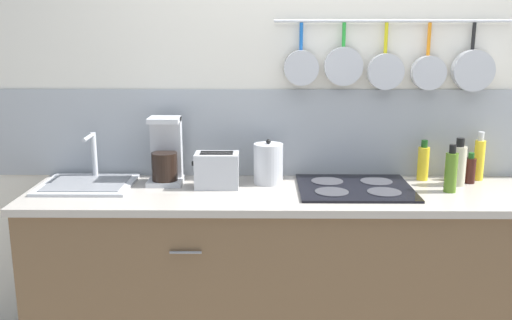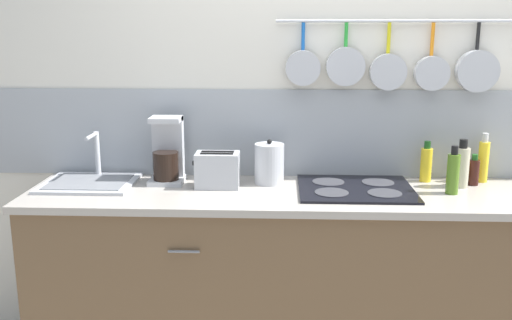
% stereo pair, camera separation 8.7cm
% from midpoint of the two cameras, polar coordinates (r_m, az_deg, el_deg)
% --- Properties ---
extents(wall_back, '(7.20, 0.16, 2.60)m').
position_cam_midpoint_polar(wall_back, '(3.01, 10.09, 4.97)').
color(wall_back, silver).
rests_on(wall_back, ground_plane).
extents(cabinet_base, '(3.09, 0.57, 0.89)m').
position_cam_midpoint_polar(cabinet_base, '(2.93, 10.27, -12.30)').
color(cabinet_base, brown).
rests_on(cabinet_base, ground_plane).
extents(countertop, '(3.13, 0.59, 0.03)m').
position_cam_midpoint_polar(countertop, '(2.76, 10.65, -3.56)').
color(countertop, '#A59E93').
rests_on(countertop, cabinet_base).
extents(sink_basin, '(0.45, 0.39, 0.24)m').
position_cam_midpoint_polar(sink_basin, '(2.95, -15.45, -1.98)').
color(sink_basin, '#B7BABF').
rests_on(sink_basin, countertop).
extents(coffee_maker, '(0.17, 0.17, 0.33)m').
position_cam_midpoint_polar(coffee_maker, '(2.89, -8.03, 0.43)').
color(coffee_maker, '#B7BABF').
rests_on(coffee_maker, countertop).
extents(toaster, '(0.23, 0.14, 0.18)m').
position_cam_midpoint_polar(toaster, '(2.79, -2.98, -1.00)').
color(toaster, '#B7BABF').
rests_on(toaster, countertop).
extents(kettle, '(0.15, 0.15, 0.23)m').
position_cam_midpoint_polar(kettle, '(2.85, 2.21, -0.37)').
color(kettle, '#B7BABF').
rests_on(kettle, countertop).
extents(cooktop, '(0.55, 0.47, 0.01)m').
position_cam_midpoint_polar(cooktop, '(2.80, 10.80, -2.82)').
color(cooktop, black).
rests_on(cooktop, countertop).
extents(bottle_vinegar, '(0.06, 0.06, 0.21)m').
position_cam_midpoint_polar(bottle_vinegar, '(3.02, 17.44, -0.36)').
color(bottle_vinegar, yellow).
rests_on(bottle_vinegar, countertop).
extents(bottle_olive_oil, '(0.06, 0.06, 0.23)m').
position_cam_midpoint_polar(bottle_olive_oil, '(2.83, 19.95, -1.22)').
color(bottle_olive_oil, '#4C721E').
rests_on(bottle_olive_oil, countertop).
extents(bottle_cooking_wine, '(0.07, 0.07, 0.24)m').
position_cam_midpoint_polar(bottle_cooking_wine, '(2.97, 20.67, -0.58)').
color(bottle_cooking_wine, '#BFB799').
rests_on(bottle_cooking_wine, countertop).
extents(bottle_dish_soap, '(0.05, 0.05, 0.16)m').
position_cam_midpoint_polar(bottle_dish_soap, '(3.04, 21.71, -1.08)').
color(bottle_dish_soap, '#33140F').
rests_on(bottle_dish_soap, countertop).
extents(bottle_sesame_oil, '(0.05, 0.05, 0.25)m').
position_cam_midpoint_polar(bottle_sesame_oil, '(3.11, 22.53, -0.05)').
color(bottle_sesame_oil, yellow).
rests_on(bottle_sesame_oil, countertop).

